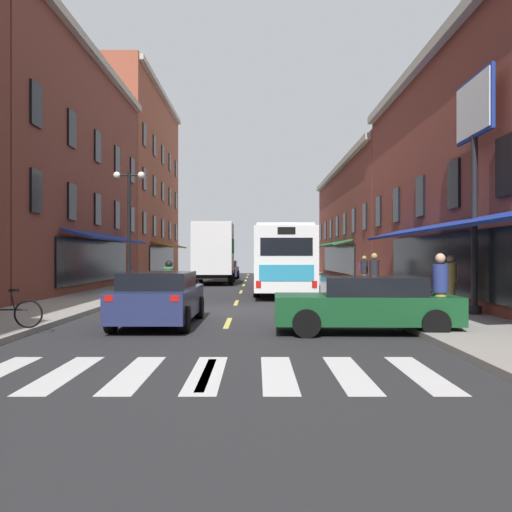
{
  "coord_description": "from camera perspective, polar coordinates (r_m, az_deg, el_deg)",
  "views": [
    {
      "loc": [
        0.76,
        -18.6,
        1.82
      ],
      "look_at": [
        0.83,
        7.41,
        1.81
      ],
      "focal_mm": 39.24,
      "sensor_mm": 36.0,
      "label": 1
    }
  ],
  "objects": [
    {
      "name": "sedan_near",
      "position": [
        44.49,
        -3.22,
        -1.39
      ],
      "size": [
        2.01,
        4.33,
        1.43
      ],
      "color": "navy",
      "rests_on": "ground"
    },
    {
      "name": "bicycle_near",
      "position": [
        14.21,
        -24.34,
        -5.29
      ],
      "size": [
        1.71,
        0.48,
        0.91
      ],
      "color": "black",
      "rests_on": "sidewalk_left"
    },
    {
      "name": "sidewalk_right",
      "position": [
        19.37,
        15.29,
        -5.15
      ],
      "size": [
        3.0,
        80.0,
        0.14
      ],
      "primitive_type": "cube",
      "color": "gray",
      "rests_on": "ground"
    },
    {
      "name": "sidewalk_left",
      "position": [
        19.83,
        -19.86,
        -5.03
      ],
      "size": [
        3.0,
        80.0,
        0.14
      ],
      "primitive_type": "cube",
      "color": "gray",
      "rests_on": "ground"
    },
    {
      "name": "transit_bus",
      "position": [
        27.9,
        2.39,
        -0.3
      ],
      "size": [
        2.72,
        12.05,
        3.16
      ],
      "color": "white",
      "rests_on": "ground"
    },
    {
      "name": "pedestrian_rear",
      "position": [
        20.94,
        11.81,
        -2.05
      ],
      "size": [
        0.36,
        0.36,
        1.78
      ],
      "rotation": [
        0.0,
        0.0,
        1.64
      ],
      "color": "#33663F",
      "rests_on": "sidewalk_right"
    },
    {
      "name": "billboard_sign",
      "position": [
        17.6,
        21.22,
        11.38
      ],
      "size": [
        0.4,
        2.59,
        6.84
      ],
      "color": "black",
      "rests_on": "sidewalk_right"
    },
    {
      "name": "lane_centre_dashes",
      "position": [
        18.45,
        -2.53,
        -5.62
      ],
      "size": [
        0.14,
        73.9,
        0.01
      ],
      "color": "#DBCC4C",
      "rests_on": "ground"
    },
    {
      "name": "sedan_mid",
      "position": [
        13.47,
        11.04,
        -4.82
      ],
      "size": [
        4.3,
        2.01,
        1.32
      ],
      "color": "#144723",
      "rests_on": "ground"
    },
    {
      "name": "pedestrian_near",
      "position": [
        28.12,
        10.8,
        -1.59
      ],
      "size": [
        0.42,
        0.53,
        1.68
      ],
      "rotation": [
        0.0,
        0.0,
        3.5
      ],
      "color": "#4C4C51",
      "rests_on": "sidewalk_right"
    },
    {
      "name": "box_truck",
      "position": [
        36.02,
        -4.4,
        0.26
      ],
      "size": [
        2.55,
        6.96,
        3.85
      ],
      "color": "#B21E19",
      "rests_on": "ground"
    },
    {
      "name": "street_lamp_twin",
      "position": [
        25.82,
        -12.97,
        3.01
      ],
      "size": [
        1.42,
        0.32,
        5.47
      ],
      "color": "black",
      "rests_on": "sidewalk_left"
    },
    {
      "name": "motorcycle_rider",
      "position": [
        19.36,
        -9.02,
        -3.26
      ],
      "size": [
        0.62,
        2.07,
        1.66
      ],
      "color": "black",
      "rests_on": "ground"
    },
    {
      "name": "pedestrian_far",
      "position": [
        13.45,
        18.12,
        -3.32
      ],
      "size": [
        0.36,
        0.36,
        1.73
      ],
      "rotation": [
        0.0,
        0.0,
        3.96
      ],
      "color": "#B29947",
      "rests_on": "sidewalk_right"
    },
    {
      "name": "ground_plane",
      "position": [
        18.71,
        -2.5,
        -5.71
      ],
      "size": [
        34.8,
        80.0,
        0.1
      ],
      "primitive_type": "cube",
      "color": "#28282B"
    },
    {
      "name": "crosswalk_near",
      "position": [
        8.82,
        -5.21,
        -11.84
      ],
      "size": [
        7.1,
        2.8,
        0.01
      ],
      "color": "silver",
      "rests_on": "ground"
    },
    {
      "name": "sedan_far",
      "position": [
        14.9,
        -9.97,
        -4.21
      ],
      "size": [
        1.99,
        4.51,
        1.39
      ],
      "color": "navy",
      "rests_on": "ground"
    },
    {
      "name": "pedestrian_mid",
      "position": [
        18.39,
        19.07,
        -2.49
      ],
      "size": [
        0.36,
        0.36,
        1.7
      ],
      "rotation": [
        0.0,
        0.0,
        0.66
      ],
      "color": "#B29947",
      "rests_on": "sidewalk_right"
    }
  ]
}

